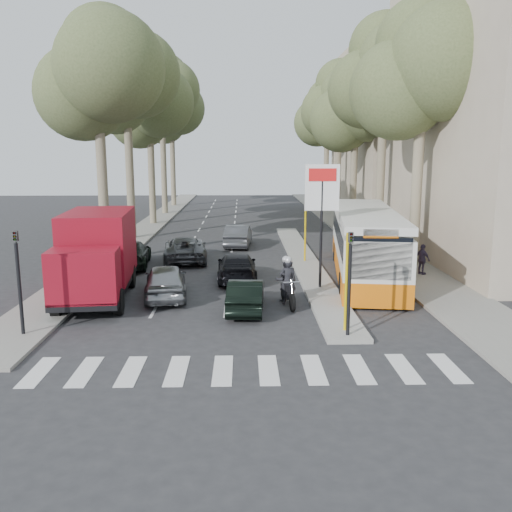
{
  "coord_description": "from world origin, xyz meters",
  "views": [
    {
      "loc": [
        -0.22,
        -18.55,
        6.11
      ],
      "look_at": [
        0.37,
        4.92,
        1.6
      ],
      "focal_mm": 38.0,
      "sensor_mm": 36.0,
      "label": 1
    }
  ],
  "objects_px": {
    "dark_hatchback": "(246,295)",
    "city_bus": "(365,241)",
    "silver_hatchback": "(166,281)",
    "motorcycle": "(287,282)",
    "red_truck": "(97,254)"
  },
  "relations": [
    {
      "from": "silver_hatchback",
      "to": "city_bus",
      "type": "xyz_separation_m",
      "value": [
        9.39,
        3.97,
        1.02
      ]
    },
    {
      "from": "red_truck",
      "to": "dark_hatchback",
      "type": "bearing_deg",
      "value": -22.66
    },
    {
      "from": "silver_hatchback",
      "to": "red_truck",
      "type": "height_order",
      "value": "red_truck"
    },
    {
      "from": "city_bus",
      "to": "silver_hatchback",
      "type": "bearing_deg",
      "value": -149.32
    },
    {
      "from": "silver_hatchback",
      "to": "motorcycle",
      "type": "height_order",
      "value": "motorcycle"
    },
    {
      "from": "red_truck",
      "to": "silver_hatchback",
      "type": "bearing_deg",
      "value": -3.97
    },
    {
      "from": "silver_hatchback",
      "to": "motorcycle",
      "type": "xyz_separation_m",
      "value": [
        5.07,
        -1.1,
        0.19
      ]
    },
    {
      "from": "dark_hatchback",
      "to": "red_truck",
      "type": "distance_m",
      "value": 6.65
    },
    {
      "from": "dark_hatchback",
      "to": "silver_hatchback",
      "type": "bearing_deg",
      "value": -27.76
    },
    {
      "from": "dark_hatchback",
      "to": "motorcycle",
      "type": "bearing_deg",
      "value": -148.19
    },
    {
      "from": "silver_hatchback",
      "to": "dark_hatchback",
      "type": "bearing_deg",
      "value": 142.05
    },
    {
      "from": "red_truck",
      "to": "motorcycle",
      "type": "xyz_separation_m",
      "value": [
        7.89,
        -1.05,
        -1.0
      ]
    },
    {
      "from": "city_bus",
      "to": "motorcycle",
      "type": "distance_m",
      "value": 6.71
    },
    {
      "from": "dark_hatchback",
      "to": "city_bus",
      "type": "distance_m",
      "value": 8.55
    },
    {
      "from": "dark_hatchback",
      "to": "red_truck",
      "type": "xyz_separation_m",
      "value": [
        -6.22,
        1.97,
        1.29
      ]
    }
  ]
}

